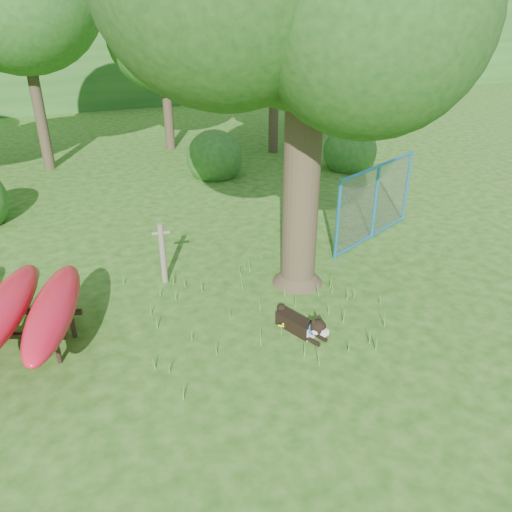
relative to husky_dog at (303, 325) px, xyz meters
name	(u,v)px	position (x,y,z in m)	size (l,w,h in m)	color
ground	(273,341)	(-0.56, 0.02, -0.18)	(80.00, 80.00, 0.00)	#204C0F
wooden_post	(163,252)	(-1.75, 2.69, 0.50)	(0.35, 0.13, 1.28)	#635B4A
husky_dog	(303,325)	(0.00, 0.00, 0.00)	(0.59, 1.13, 0.52)	black
fence_section	(375,202)	(3.36, 2.88, 0.73)	(2.89, 1.35, 3.05)	teal
wildflower_clump	(281,326)	(-0.36, 0.10, 0.00)	(0.11, 0.10, 0.23)	#46832A
bg_tree_c	(162,34)	(0.94, 13.02, 3.93)	(4.00, 4.00, 6.12)	#362B1D
bg_tree_d	(275,4)	(4.44, 11.02, 4.90)	(4.80, 4.80, 7.50)	#362B1D
bg_tree_e	(311,0)	(7.44, 14.02, 5.05)	(4.60, 4.60, 7.55)	#362B1D
shrub_right	(348,168)	(5.94, 8.02, -0.18)	(1.80, 1.80, 1.80)	#22591C
shrub_mid	(215,176)	(1.44, 9.02, -0.18)	(1.80, 1.80, 1.80)	#22591C
wooded_hillside	(82,43)	(-0.56, 28.02, 2.82)	(80.00, 12.00, 6.00)	#22591C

